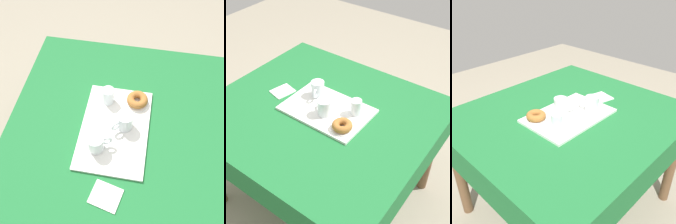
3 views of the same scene
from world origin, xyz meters
The scene contains 9 objects.
ground_plane centered at (0.00, 0.00, 0.00)m, with size 6.00×6.00×0.00m, color gray.
dining_table centered at (0.00, 0.00, 0.64)m, with size 1.22×1.10×0.74m.
serving_tray centered at (0.03, 0.02, 0.75)m, with size 0.48×0.32×0.01m, color white.
tea_mug_left centered at (0.05, -0.02, 0.80)m, with size 0.10×0.10×0.09m.
tea_mug_right centered at (-0.09, 0.09, 0.80)m, with size 0.08×0.11×0.09m.
water_glass_near centered at (0.18, 0.08, 0.79)m, with size 0.06×0.06×0.09m.
donut_plate_left centered at (0.19, -0.06, 0.76)m, with size 0.12×0.12×0.01m, color white.
sugar_donut_left centered at (0.19, -0.06, 0.78)m, with size 0.11×0.11×0.04m, color #A3662D.
paper_napkin centered at (-0.29, 0.01, 0.74)m, with size 0.11×0.12×0.01m, color white.
Camera 3 is at (0.96, 0.89, 1.49)m, focal length 42.25 mm.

